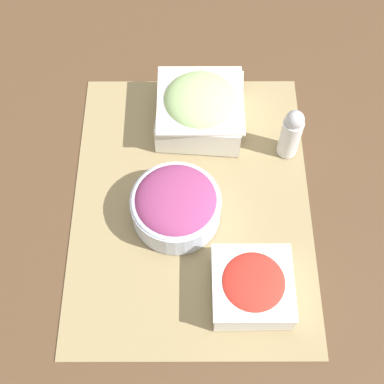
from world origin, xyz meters
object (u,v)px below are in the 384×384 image
(onion_bowl, at_px, (176,204))
(pepper_shaker, at_px, (292,133))
(cucumber_bowl, at_px, (201,107))
(tomato_bowl, at_px, (253,286))

(onion_bowl, bearing_deg, pepper_shaker, -56.75)
(cucumber_bowl, xyz_separation_m, pepper_shaker, (-0.06, -0.15, 0.01))
(pepper_shaker, bearing_deg, tomato_bowl, 163.28)
(tomato_bowl, distance_m, pepper_shaker, 0.26)
(cucumber_bowl, bearing_deg, onion_bowl, 168.01)
(tomato_bowl, xyz_separation_m, cucumber_bowl, (0.31, 0.07, 0.01))
(tomato_bowl, height_order, cucumber_bowl, cucumber_bowl)
(onion_bowl, relative_size, pepper_shaker, 1.37)
(onion_bowl, bearing_deg, cucumber_bowl, -11.99)
(tomato_bowl, xyz_separation_m, onion_bowl, (0.13, 0.11, 0.01))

